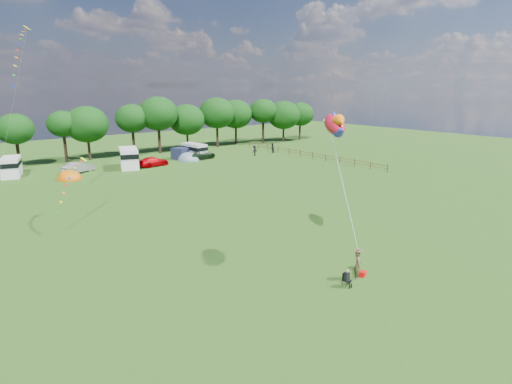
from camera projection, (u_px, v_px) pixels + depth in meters
ground_plane at (329, 272)px, 28.80m from camera, size 180.00×180.00×0.00m
tree_line at (109, 121)px, 72.37m from camera, size 102.98×10.98×10.27m
fence at (306, 154)px, 74.13m from camera, size 0.12×33.12×1.20m
car_b at (79, 167)px, 61.34m from camera, size 4.71×3.26×1.56m
car_c at (153, 162)px, 66.25m from camera, size 5.06×2.72×1.45m
car_d at (201, 155)px, 72.62m from camera, size 5.87×3.31×1.51m
campervan_b at (11, 166)px, 58.88m from camera, size 3.56×5.74×2.61m
campervan_c at (129, 157)px, 65.04m from camera, size 4.33×6.53×2.95m
campervan_d at (194, 150)px, 73.73m from camera, size 2.65×5.28×2.50m
tent_orange at (70, 179)px, 57.13m from camera, size 3.21×3.51×2.51m
tent_greyblue at (189, 160)px, 71.54m from camera, size 3.66×4.01×2.72m
awning_navy at (182, 153)px, 73.13m from camera, size 3.69×3.33×1.91m
kite_flyer at (358, 265)px, 27.65m from camera, size 0.80×0.82×1.89m
camp_chair at (347, 276)px, 26.62m from camera, size 0.47×0.47×1.12m
kite_bag at (363, 274)px, 28.13m from camera, size 0.55×0.45×0.34m
fish_kite at (336, 125)px, 29.52m from camera, size 2.76×3.63×1.97m
streamer_kite_a at (21, 45)px, 39.90m from camera, size 3.29×5.62×5.77m
streamer_kite_b at (73, 176)px, 38.30m from camera, size 4.18×4.70×3.80m
walker_a at (272, 148)px, 79.23m from camera, size 0.98×0.72×1.83m
walker_b at (255, 151)px, 76.13m from camera, size 1.26×0.75×1.83m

